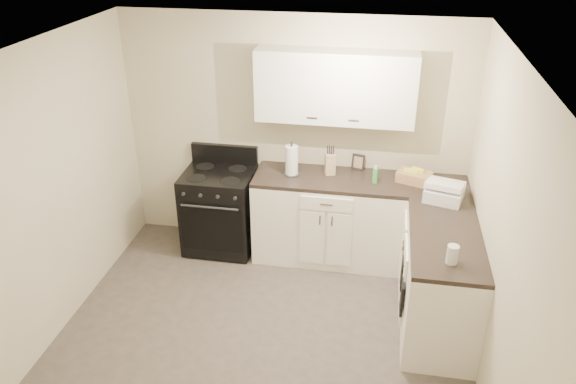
% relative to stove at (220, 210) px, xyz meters
% --- Properties ---
extents(floor, '(3.60, 3.60, 0.00)m').
position_rel_stove_xyz_m(floor, '(0.76, -1.48, -0.46)').
color(floor, '#473F38').
rests_on(floor, ground).
extents(ceiling, '(3.60, 3.60, 0.00)m').
position_rel_stove_xyz_m(ceiling, '(0.76, -1.48, 2.04)').
color(ceiling, white).
rests_on(ceiling, wall_back).
extents(wall_back, '(3.60, 0.00, 3.60)m').
position_rel_stove_xyz_m(wall_back, '(0.76, 0.32, 0.79)').
color(wall_back, beige).
rests_on(wall_back, ground).
extents(wall_right, '(0.00, 3.60, 3.60)m').
position_rel_stove_xyz_m(wall_right, '(2.56, -1.48, 0.79)').
color(wall_right, beige).
rests_on(wall_right, ground).
extents(wall_left, '(0.00, 3.60, 3.60)m').
position_rel_stove_xyz_m(wall_left, '(-1.04, -1.48, 0.79)').
color(wall_left, beige).
rests_on(wall_left, ground).
extents(base_cabinets_back, '(1.55, 0.60, 0.90)m').
position_rel_stove_xyz_m(base_cabinets_back, '(1.18, 0.02, -0.01)').
color(base_cabinets_back, white).
rests_on(base_cabinets_back, floor).
extents(base_cabinets_right, '(0.60, 1.90, 0.90)m').
position_rel_stove_xyz_m(base_cabinets_right, '(2.26, -0.63, -0.01)').
color(base_cabinets_right, white).
rests_on(base_cabinets_right, floor).
extents(countertop_back, '(1.55, 0.60, 0.04)m').
position_rel_stove_xyz_m(countertop_back, '(1.18, 0.02, 0.46)').
color(countertop_back, black).
rests_on(countertop_back, base_cabinets_back).
extents(countertop_right, '(0.60, 1.90, 0.04)m').
position_rel_stove_xyz_m(countertop_right, '(2.26, -0.63, 0.46)').
color(countertop_right, black).
rests_on(countertop_right, base_cabinets_right).
extents(upper_cabinets, '(1.55, 0.30, 0.70)m').
position_rel_stove_xyz_m(upper_cabinets, '(1.18, 0.18, 1.38)').
color(upper_cabinets, white).
rests_on(upper_cabinets, wall_back).
extents(stove, '(0.73, 0.62, 0.88)m').
position_rel_stove_xyz_m(stove, '(0.00, 0.00, 0.00)').
color(stove, black).
rests_on(stove, floor).
extents(knife_block, '(0.12, 0.12, 0.22)m').
position_rel_stove_xyz_m(knife_block, '(1.17, 0.11, 0.59)').
color(knife_block, tan).
rests_on(knife_block, countertop_back).
extents(paper_towel, '(0.17, 0.17, 0.31)m').
position_rel_stove_xyz_m(paper_towel, '(0.78, 0.03, 0.64)').
color(paper_towel, white).
rests_on(paper_towel, countertop_back).
extents(soap_bottle, '(0.06, 0.06, 0.16)m').
position_rel_stove_xyz_m(soap_bottle, '(1.63, -0.01, 0.56)').
color(soap_bottle, green).
rests_on(soap_bottle, countertop_back).
extents(picture_frame, '(0.14, 0.08, 0.17)m').
position_rel_stove_xyz_m(picture_frame, '(1.44, 0.27, 0.56)').
color(picture_frame, black).
rests_on(picture_frame, countertop_back).
extents(wicker_basket, '(0.38, 0.31, 0.11)m').
position_rel_stove_xyz_m(wicker_basket, '(2.01, 0.07, 0.53)').
color(wicker_basket, tan).
rests_on(wicker_basket, countertop_right).
extents(countertop_grill, '(0.41, 0.39, 0.12)m').
position_rel_stove_xyz_m(countertop_grill, '(2.28, -0.27, 0.54)').
color(countertop_grill, white).
rests_on(countertop_grill, countertop_right).
extents(glass_jar, '(0.10, 0.10, 0.15)m').
position_rel_stove_xyz_m(glass_jar, '(2.26, -1.32, 0.56)').
color(glass_jar, silver).
rests_on(glass_jar, countertop_right).
extents(oven_mitt_near, '(0.02, 0.17, 0.30)m').
position_rel_stove_xyz_m(oven_mitt_near, '(1.94, -1.16, -0.02)').
color(oven_mitt_near, black).
rests_on(oven_mitt_near, base_cabinets_right).
extents(oven_mitt_far, '(0.02, 0.17, 0.29)m').
position_rel_stove_xyz_m(oven_mitt_far, '(1.94, -0.90, 0.04)').
color(oven_mitt_far, black).
rests_on(oven_mitt_far, base_cabinets_right).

